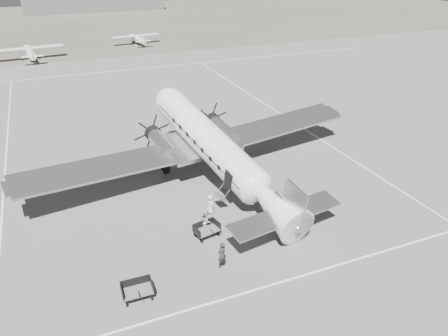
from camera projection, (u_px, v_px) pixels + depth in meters
ground at (227, 174)px, 38.25m from camera, size 260.00×260.00×0.00m
taxi_line_near at (316, 272)px, 26.71m from camera, size 60.00×0.15×0.01m
taxi_line_right at (340, 152)px, 42.36m from camera, size 0.15×80.00×0.01m
taxi_line_left at (6, 162)px, 40.31m from camera, size 0.15×60.00×0.01m
taxi_line_horizon at (131, 69)px, 71.21m from camera, size 90.00×0.15×0.01m
grass_infield at (88, 22)px, 116.53m from camera, size 260.00×90.00×0.01m
dc3_airliner at (215, 149)px, 35.72m from camera, size 34.55×26.62×5.98m
light_plane_left at (30, 53)px, 76.54m from camera, size 12.74×10.74×2.46m
light_plane_right at (137, 39)px, 89.08m from camera, size 10.88×9.25×2.07m
baggage_cart_near at (207, 230)px, 29.79m from camera, size 2.02×1.62×1.01m
baggage_cart_far at (137, 291)px, 24.49m from camera, size 1.86×1.34×1.04m
ground_crew at (222, 255)px, 26.76m from camera, size 0.77×0.66×1.80m
ramp_agent at (206, 221)px, 30.20m from camera, size 0.80×0.93×1.65m
passenger at (210, 204)px, 32.30m from camera, size 0.70×0.86×1.54m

